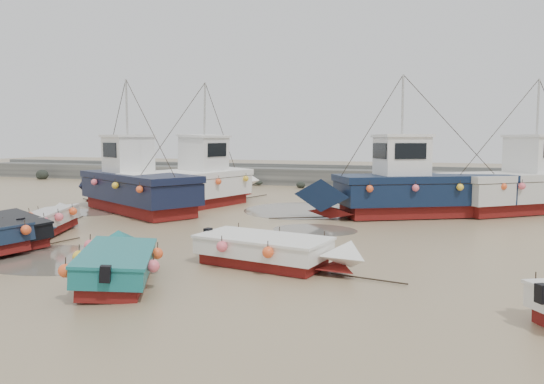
% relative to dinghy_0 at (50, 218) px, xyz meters
% --- Properties ---
extents(ground, '(120.00, 120.00, 0.00)m').
position_rel_dinghy_0_xyz_m(ground, '(5.03, -0.17, -0.55)').
color(ground, tan).
rests_on(ground, ground).
extents(seawall, '(60.00, 4.92, 1.50)m').
position_rel_dinghy_0_xyz_m(seawall, '(5.07, 21.82, 0.08)').
color(seawall, slate).
rests_on(seawall, ground).
extents(puddle_a, '(5.03, 5.03, 0.01)m').
position_rel_dinghy_0_xyz_m(puddle_a, '(3.22, -3.45, -0.54)').
color(puddle_a, '#615A4D').
rests_on(puddle_a, ground).
extents(puddle_b, '(3.27, 3.27, 0.01)m').
position_rel_dinghy_0_xyz_m(puddle_b, '(9.19, 3.71, -0.54)').
color(puddle_b, '#615A4D').
rests_on(puddle_b, ground).
extents(puddle_c, '(4.38, 4.38, 0.01)m').
position_rel_dinghy_0_xyz_m(puddle_c, '(-2.80, 4.56, -0.54)').
color(puddle_c, '#615A4D').
rests_on(puddle_c, ground).
extents(puddle_d, '(5.62, 5.62, 0.01)m').
position_rel_dinghy_0_xyz_m(puddle_d, '(7.24, 8.78, -0.54)').
color(puddle_d, '#615A4D').
rests_on(puddle_d, ground).
extents(dinghy_0, '(2.87, 5.82, 1.43)m').
position_rel_dinghy_0_xyz_m(dinghy_0, '(0.00, 0.00, 0.00)').
color(dinghy_0, maroon).
rests_on(dinghy_0, ground).
extents(dinghy_2, '(3.33, 5.39, 1.43)m').
position_rel_dinghy_0_xyz_m(dinghy_2, '(6.37, -4.82, 0.01)').
color(dinghy_2, maroon).
rests_on(dinghy_2, ground).
extents(dinghy_4, '(5.93, 3.92, 1.43)m').
position_rel_dinghy_0_xyz_m(dinghy_4, '(-0.19, -1.82, -0.01)').
color(dinghy_4, maroon).
rests_on(dinghy_4, ground).
extents(dinghy_5, '(5.93, 2.62, 1.43)m').
position_rel_dinghy_0_xyz_m(dinghy_5, '(9.62, -2.30, 0.00)').
color(dinghy_5, maroon).
rests_on(dinghy_5, ground).
extents(cabin_boat_0, '(9.79, 6.53, 6.22)m').
position_rel_dinghy_0_xyz_m(cabin_boat_0, '(-0.33, 5.83, 0.78)').
color(cabin_boat_0, maroon).
rests_on(cabin_boat_0, ground).
extents(cabin_boat_1, '(4.55, 10.29, 6.22)m').
position_rel_dinghy_0_xyz_m(cabin_boat_1, '(1.91, 8.29, 0.78)').
color(cabin_boat_1, maroon).
rests_on(cabin_boat_1, ground).
extents(cabin_boat_2, '(10.21, 6.61, 6.22)m').
position_rel_dinghy_0_xyz_m(cabin_boat_2, '(12.29, 8.48, 0.77)').
color(cabin_boat_2, maroon).
rests_on(cabin_boat_2, ground).
extents(cabin_boat_3, '(9.22, 8.00, 6.22)m').
position_rel_dinghy_0_xyz_m(cabin_boat_3, '(17.51, 11.95, 0.77)').
color(cabin_boat_3, maroon).
rests_on(cabin_boat_3, ground).
extents(person, '(0.81, 0.78, 1.87)m').
position_rel_dinghy_0_xyz_m(person, '(0.08, 8.05, -0.55)').
color(person, '#161D35').
rests_on(person, ground).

